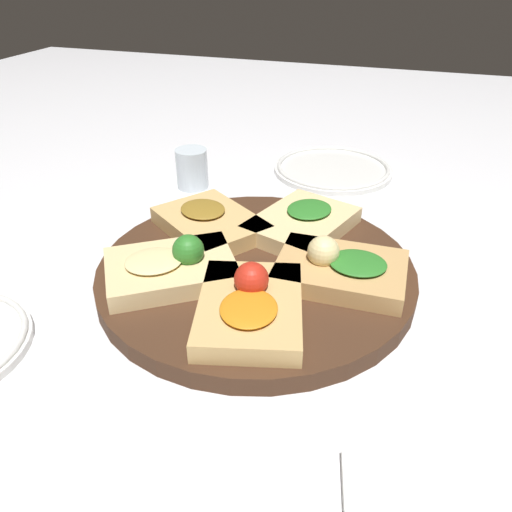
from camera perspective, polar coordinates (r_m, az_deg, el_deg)
ground_plane at (r=0.70m, az=0.00°, el=-2.57°), size 3.00×3.00×0.00m
serving_board at (r=0.70m, az=0.00°, el=-1.73°), size 0.44×0.44×0.02m
focaccia_slice_0 at (r=0.66m, az=9.57°, el=-1.26°), size 0.12×0.17×0.06m
focaccia_slice_1 at (r=0.77m, az=5.31°, el=3.83°), size 0.19×0.17×0.03m
focaccia_slice_2 at (r=0.77m, az=-5.30°, el=3.83°), size 0.19×0.20×0.03m
focaccia_slice_3 at (r=0.66m, az=-9.60°, el=-1.17°), size 0.19×0.20×0.06m
focaccia_slice_4 at (r=0.59m, az=-0.67°, el=-5.61°), size 0.19×0.16×0.06m
plate_right at (r=1.05m, az=8.77°, el=9.85°), size 0.24×0.24×0.02m
water_glass at (r=0.97m, az=-7.32°, el=9.88°), size 0.06×0.06×0.08m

